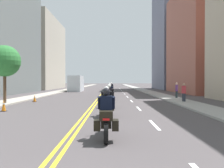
% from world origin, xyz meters
% --- Properties ---
extents(ground_plane, '(264.00, 264.00, 0.00)m').
position_xyz_m(ground_plane, '(0.00, 48.00, 0.00)').
color(ground_plane, '#454041').
extents(sidewalk_left, '(2.23, 144.00, 0.12)m').
position_xyz_m(sidewalk_left, '(-7.58, 48.00, 0.06)').
color(sidewalk_left, '#9E978B').
rests_on(sidewalk_left, ground).
extents(sidewalk_right, '(2.23, 144.00, 0.12)m').
position_xyz_m(sidewalk_right, '(7.58, 48.00, 0.06)').
color(sidewalk_right, gray).
rests_on(sidewalk_right, ground).
extents(centreline_yellow_inner, '(0.12, 132.00, 0.01)m').
position_xyz_m(centreline_yellow_inner, '(-0.12, 48.00, 0.00)').
color(centreline_yellow_inner, yellow).
rests_on(centreline_yellow_inner, ground).
extents(centreline_yellow_outer, '(0.12, 132.00, 0.01)m').
position_xyz_m(centreline_yellow_outer, '(0.12, 48.00, 0.00)').
color(centreline_yellow_outer, yellow).
rests_on(centreline_yellow_outer, ground).
extents(lane_dashes_white, '(0.14, 56.40, 0.01)m').
position_xyz_m(lane_dashes_white, '(3.23, 29.00, 0.00)').
color(lane_dashes_white, silver).
rests_on(lane_dashes_white, ground).
extents(building_right_1, '(8.37, 15.96, 16.45)m').
position_xyz_m(building_right_1, '(15.91, 35.24, 8.23)').
color(building_right_1, '#954E3E').
rests_on(building_right_1, ground).
extents(building_left_2, '(6.84, 20.26, 16.58)m').
position_xyz_m(building_left_2, '(-15.14, 55.03, 8.29)').
color(building_left_2, '#ACA493').
rests_on(building_left_2, ground).
extents(building_right_2, '(8.97, 14.83, 26.33)m').
position_xyz_m(building_right_2, '(16.21, 52.39, 13.17)').
color(building_right_2, slate).
rests_on(building_right_2, ground).
extents(motorcycle_0, '(0.77, 2.28, 1.66)m').
position_xyz_m(motorcycle_0, '(1.23, 5.54, 0.66)').
color(motorcycle_0, black).
rests_on(motorcycle_0, ground).
extents(motorcycle_1, '(0.78, 2.15, 1.59)m').
position_xyz_m(motorcycle_1, '(1.13, 10.50, 0.66)').
color(motorcycle_1, black).
rests_on(motorcycle_1, ground).
extents(motorcycle_2, '(0.77, 2.15, 1.64)m').
position_xyz_m(motorcycle_2, '(1.20, 14.37, 0.65)').
color(motorcycle_2, black).
rests_on(motorcycle_2, ground).
extents(motorcycle_3, '(0.76, 2.30, 1.66)m').
position_xyz_m(motorcycle_3, '(1.22, 19.09, 0.67)').
color(motorcycle_3, black).
rests_on(motorcycle_3, ground).
extents(motorcycle_4, '(0.78, 2.16, 1.65)m').
position_xyz_m(motorcycle_4, '(1.27, 23.84, 0.67)').
color(motorcycle_4, black).
rests_on(motorcycle_4, ground).
extents(motorcycle_5, '(0.76, 2.28, 1.65)m').
position_xyz_m(motorcycle_5, '(1.12, 28.37, 0.66)').
color(motorcycle_5, black).
rests_on(motorcycle_5, ground).
extents(motorcycle_6, '(0.78, 2.31, 1.62)m').
position_xyz_m(motorcycle_6, '(1.31, 33.19, 0.65)').
color(motorcycle_6, black).
rests_on(motorcycle_6, ground).
extents(motorcycle_7, '(0.77, 2.15, 1.68)m').
position_xyz_m(motorcycle_7, '(1.27, 37.64, 0.67)').
color(motorcycle_7, black).
rests_on(motorcycle_7, ground).
extents(traffic_cone_0, '(0.34, 0.34, 0.64)m').
position_xyz_m(traffic_cone_0, '(-5.57, 19.28, 0.32)').
color(traffic_cone_0, black).
rests_on(traffic_cone_0, ground).
extents(traffic_cone_1, '(0.32, 0.32, 0.75)m').
position_xyz_m(traffic_cone_1, '(-5.28, 12.51, 0.37)').
color(traffic_cone_1, black).
rests_on(traffic_cone_1, ground).
extents(pedestrian_0, '(0.42, 0.34, 1.68)m').
position_xyz_m(pedestrian_0, '(7.59, 18.25, 0.86)').
color(pedestrian_0, '#282B35').
rests_on(pedestrian_0, ground).
extents(pedestrian_1, '(0.34, 0.42, 1.70)m').
position_xyz_m(pedestrian_1, '(8.15, 22.59, 0.88)').
color(pedestrian_1, '#212A2C').
rests_on(pedestrian_1, ground).
extents(street_tree_1, '(2.52, 2.52, 4.74)m').
position_xyz_m(street_tree_1, '(-7.20, 16.94, 3.46)').
color(street_tree_1, '#4B3525').
rests_on(street_tree_1, ground).
extents(parked_truck, '(2.20, 6.50, 2.80)m').
position_xyz_m(parked_truck, '(-5.06, 41.10, 1.27)').
color(parked_truck, silver).
rests_on(parked_truck, ground).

